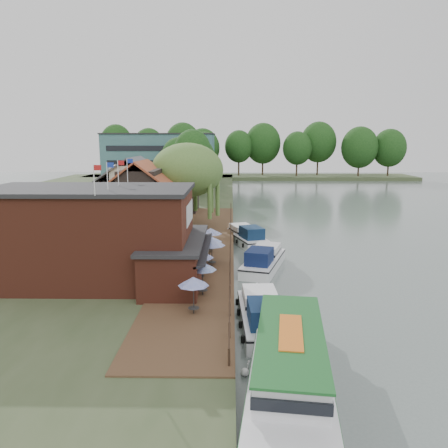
{
  "coord_description": "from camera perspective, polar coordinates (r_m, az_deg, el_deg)",
  "views": [
    {
      "loc": [
        -5.2,
        -33.23,
        11.74
      ],
      "look_at": [
        -6.0,
        12.0,
        3.0
      ],
      "focal_mm": 35.0,
      "sensor_mm": 36.0,
      "label": 1
    }
  ],
  "objects": [
    {
      "name": "ground",
      "position": [
        35.63,
        9.45,
        -8.46
      ],
      "size": [
        260.0,
        260.0,
        0.0
      ],
      "primitive_type": "plane",
      "color": "#586563",
      "rests_on": "ground"
    },
    {
      "name": "land_bank",
      "position": [
        73.47,
        -18.74,
        1.55
      ],
      "size": [
        50.0,
        140.0,
        1.0
      ],
      "primitive_type": "cube",
      "color": "#384728",
      "rests_on": "ground"
    },
    {
      "name": "quay_deck",
      "position": [
        44.62,
        -2.62,
        -2.94
      ],
      "size": [
        6.0,
        50.0,
        0.1
      ],
      "primitive_type": "cube",
      "color": "#47301E",
      "rests_on": "land_bank"
    },
    {
      "name": "quay_rail",
      "position": [
        44.92,
        0.86,
        -2.24
      ],
      "size": [
        0.2,
        49.0,
        1.0
      ],
      "primitive_type": null,
      "color": "black",
      "rests_on": "land_bank"
    },
    {
      "name": "pub",
      "position": [
        34.16,
        -13.94,
        -1.37
      ],
      "size": [
        20.0,
        11.0,
        7.3
      ],
      "primitive_type": null,
      "color": "maroon",
      "rests_on": "land_bank"
    },
    {
      "name": "hotel_block",
      "position": [
        104.69,
        -8.31,
        8.31
      ],
      "size": [
        25.4,
        12.4,
        12.3
      ],
      "primitive_type": null,
      "color": "#38666B",
      "rests_on": "land_bank"
    },
    {
      "name": "cottage_a",
      "position": [
        48.67,
        -10.63,
        3.08
      ],
      "size": [
        8.6,
        7.6,
        8.5
      ],
      "primitive_type": null,
      "color": "black",
      "rests_on": "land_bank"
    },
    {
      "name": "cottage_b",
      "position": [
        59.01,
        -11.56,
        4.4
      ],
      "size": [
        9.6,
        8.6,
        8.5
      ],
      "primitive_type": null,
      "color": "beige",
      "rests_on": "land_bank"
    },
    {
      "name": "cottage_c",
      "position": [
        67.13,
        -6.55,
        5.31
      ],
      "size": [
        7.6,
        7.6,
        8.5
      ],
      "primitive_type": null,
      "color": "black",
      "rests_on": "land_bank"
    },
    {
      "name": "willow",
      "position": [
        52.79,
        -4.77,
        4.89
      ],
      "size": [
        8.6,
        8.6,
        10.43
      ],
      "primitive_type": null,
      "color": "#476B2D",
      "rests_on": "land_bank"
    },
    {
      "name": "umbrella_0",
      "position": [
        27.38,
        -3.99,
        -9.28
      ],
      "size": [
        1.94,
        1.94,
        2.38
      ],
      "primitive_type": null,
      "color": "navy",
      "rests_on": "quay_deck"
    },
    {
      "name": "umbrella_1",
      "position": [
        30.49,
        -2.81,
        -7.13
      ],
      "size": [
        1.97,
        1.97,
        2.38
      ],
      "primitive_type": null,
      "color": "navy",
      "rests_on": "quay_deck"
    },
    {
      "name": "umbrella_2",
      "position": [
        33.5,
        -3.19,
        -5.47
      ],
      "size": [
        2.17,
        2.17,
        2.38
      ],
      "primitive_type": null,
      "color": "navy",
      "rests_on": "quay_deck"
    },
    {
      "name": "umbrella_3",
      "position": [
        37.25,
        -1.59,
        -3.77
      ],
      "size": [
        2.32,
        2.32,
        2.38
      ],
      "primitive_type": null,
      "color": "navy",
      "rests_on": "quay_deck"
    },
    {
      "name": "umbrella_4",
      "position": [
        38.57,
        -1.93,
        -3.26
      ],
      "size": [
        2.29,
        2.29,
        2.38
      ],
      "primitive_type": null,
      "color": "#1C3A9B",
      "rests_on": "quay_deck"
    },
    {
      "name": "umbrella_5",
      "position": [
        41.8,
        -1.75,
        -2.14
      ],
      "size": [
        2.19,
        2.19,
        2.38
      ],
      "primitive_type": null,
      "color": "navy",
      "rests_on": "quay_deck"
    },
    {
      "name": "cruiser_0",
      "position": [
        28.28,
        5.03,
        -11.14
      ],
      "size": [
        3.47,
        9.53,
        2.26
      ],
      "primitive_type": null,
      "rotation": [
        0.0,
        0.0,
        0.05
      ],
      "color": "white",
      "rests_on": "ground"
    },
    {
      "name": "cruiser_1",
      "position": [
        40.41,
        5.18,
        -4.32
      ],
      "size": [
        5.57,
        9.95,
        2.28
      ],
      "primitive_type": null,
      "rotation": [
        0.0,
        0.0,
        -0.28
      ],
      "color": "white",
      "rests_on": "ground"
    },
    {
      "name": "cruiser_2",
      "position": [
        50.18,
        2.91,
        -1.29
      ],
      "size": [
        5.93,
        9.87,
        2.26
      ],
      "primitive_type": null,
      "rotation": [
        0.0,
        0.0,
        0.33
      ],
      "color": "white",
      "rests_on": "ground"
    },
    {
      "name": "tour_boat",
      "position": [
        21.35,
        8.62,
        -17.94
      ],
      "size": [
        5.44,
        13.87,
        2.95
      ],
      "primitive_type": null,
      "rotation": [
        0.0,
        0.0,
        -0.12
      ],
      "color": "silver",
      "rests_on": "ground"
    },
    {
      "name": "swan",
      "position": [
        23.32,
        2.75,
        -18.68
      ],
      "size": [
        0.44,
        0.44,
        0.44
      ],
      "primitive_type": "sphere",
      "color": "white",
      "rests_on": "ground"
    },
    {
      "name": "bank_tree_0",
      "position": [
        75.15,
        -4.12,
        7.49
      ],
      "size": [
        6.34,
        6.34,
        12.52
      ],
      "primitive_type": null,
      "color": "#143811",
      "rests_on": "land_bank"
    },
    {
      "name": "bank_tree_1",
      "position": [
        84.76,
        -3.93,
        7.59
      ],
      "size": [
        8.26,
        8.26,
        11.67
      ],
      "primitive_type": null,
      "color": "#143811",
      "rests_on": "land_bank"
    },
    {
      "name": "bank_tree_2",
      "position": [
        93.61,
        -5.92,
        7.76
      ],
      "size": [
        7.34,
        7.34,
        11.3
      ],
      "primitive_type": null,
      "color": "#143811",
      "rests_on": "land_bank"
    },
    {
      "name": "bank_tree_3",
      "position": [
        111.91,
        -5.38,
        9.24
      ],
      "size": [
        8.83,
        8.83,
        15.06
      ],
      "primitive_type": null,
      "color": "#143811",
      "rests_on": "land_bank"
    },
    {
      "name": "bank_tree_4",
      "position": [
        121.91,
        -5.36,
        8.86
      ],
      "size": [
        7.71,
        7.71,
        12.87
      ],
      "primitive_type": null,
      "color": "#143811",
      "rests_on": "land_bank"
    },
    {
      "name": "bank_tree_5",
      "position": [
        126.38,
        -2.54,
        9.01
      ],
      "size": [
        7.65,
        7.65,
        13.05
      ],
      "primitive_type": null,
      "color": "#143811",
      "rests_on": "land_bank"
    }
  ]
}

